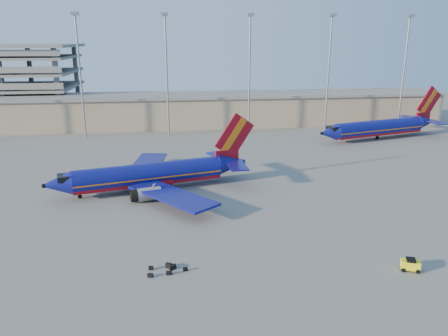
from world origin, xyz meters
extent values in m
plane|color=slate|center=(0.00, 0.00, 0.00)|extent=(220.00, 220.00, 0.00)
cube|color=gray|center=(10.00, 58.00, 4.00)|extent=(120.00, 15.00, 8.00)
cube|color=slate|center=(10.00, 58.00, 8.20)|extent=(122.00, 16.00, 0.60)
cylinder|color=gray|center=(-25.00, 46.00, 14.00)|extent=(0.44, 0.44, 28.00)
cube|color=gray|center=(-25.00, 46.00, 28.30)|extent=(1.60, 1.60, 0.70)
cylinder|color=gray|center=(-5.00, 46.00, 14.00)|extent=(0.44, 0.44, 28.00)
cube|color=gray|center=(-5.00, 46.00, 28.30)|extent=(1.60, 1.60, 0.70)
cylinder|color=gray|center=(15.00, 46.00, 14.00)|extent=(0.44, 0.44, 28.00)
cube|color=gray|center=(15.00, 46.00, 28.30)|extent=(1.60, 1.60, 0.70)
cylinder|color=gray|center=(35.00, 46.00, 14.00)|extent=(0.44, 0.44, 28.00)
cube|color=gray|center=(35.00, 46.00, 28.30)|extent=(1.60, 1.60, 0.70)
cylinder|color=gray|center=(55.00, 46.00, 14.00)|extent=(0.44, 0.44, 28.00)
cube|color=gray|center=(55.00, 46.00, 28.30)|extent=(1.60, 1.60, 0.70)
cylinder|color=navy|center=(-8.32, 5.11, 2.58)|extent=(23.05, 9.16, 3.53)
cube|color=maroon|center=(-8.32, 5.11, 1.67)|extent=(22.89, 8.52, 1.24)
cube|color=orange|center=(-8.32, 5.11, 2.34)|extent=(23.06, 9.20, 0.21)
cone|color=navy|center=(-21.35, 1.73, 2.58)|extent=(4.77, 4.42, 3.53)
cube|color=black|center=(-20.14, 2.05, 3.48)|extent=(2.84, 2.98, 0.76)
cone|color=navy|center=(5.16, 8.60, 2.91)|extent=(5.69, 4.66, 3.53)
cube|color=maroon|center=(4.43, 8.41, 4.20)|extent=(4.01, 1.51, 2.10)
cube|color=maroon|center=(5.72, 8.75, 7.54)|extent=(6.86, 2.05, 7.61)
cube|color=orange|center=(5.53, 8.70, 7.54)|extent=(4.61, 1.56, 5.97)
cube|color=navy|center=(3.98, 11.65, 3.44)|extent=(5.29, 6.74, 0.21)
cube|color=navy|center=(5.61, 5.37, 3.44)|extent=(3.13, 6.23, 0.21)
cube|color=navy|center=(-9.04, 13.60, 1.72)|extent=(7.14, 15.37, 0.33)
cube|color=navy|center=(-4.83, -2.66, 1.72)|extent=(12.94, 14.54, 0.33)
cube|color=maroon|center=(-7.86, 5.23, 1.29)|extent=(6.48, 5.04, 0.95)
cylinder|color=gray|center=(-10.67, 9.62, 1.10)|extent=(3.83, 2.80, 2.00)
cylinder|color=gray|center=(-8.19, 0.02, 1.10)|extent=(3.83, 2.80, 2.00)
cylinder|color=gray|center=(-18.48, 2.48, 0.52)|extent=(0.28, 0.28, 1.05)
cylinder|color=black|center=(-18.48, 2.48, 0.31)|extent=(0.65, 0.38, 0.61)
cylinder|color=black|center=(-7.56, 7.87, 0.40)|extent=(0.91, 0.71, 0.80)
cylinder|color=black|center=(-6.31, 3.07, 0.40)|extent=(0.91, 0.71, 0.80)
cylinder|color=navy|center=(44.05, 35.08, 2.71)|extent=(24.18, 10.27, 3.71)
cube|color=maroon|center=(44.05, 35.08, 1.76)|extent=(23.98, 9.59, 1.31)
cube|color=orange|center=(44.05, 35.08, 2.46)|extent=(24.19, 10.30, 0.22)
cone|color=navy|center=(30.45, 31.14, 2.71)|extent=(5.08, 4.74, 3.71)
cube|color=black|center=(31.71, 31.51, 3.66)|extent=(3.04, 3.18, 0.80)
cone|color=navy|center=(58.13, 39.15, 3.06)|extent=(6.05, 5.02, 3.71)
cube|color=maroon|center=(57.36, 38.93, 4.42)|extent=(4.20, 1.70, 2.21)
cube|color=maroon|center=(58.71, 39.32, 7.93)|extent=(7.17, 2.36, 8.01)
cube|color=orange|center=(58.52, 39.26, 7.93)|extent=(4.83, 1.77, 6.28)
cube|color=navy|center=(56.80, 42.32, 3.61)|extent=(5.69, 7.09, 0.22)
cube|color=navy|center=(58.69, 35.76, 3.61)|extent=(3.47, 6.63, 0.22)
cylinder|color=black|center=(44.05, 35.08, 0.45)|extent=(0.87, 0.87, 0.90)
cube|color=#FAF316|center=(19.14, -23.58, 0.65)|extent=(2.08, 1.62, 0.87)
cube|color=black|center=(19.14, -23.58, 1.18)|extent=(1.15, 1.20, 0.30)
cylinder|color=black|center=(18.65, -22.89, 0.23)|extent=(0.48, 0.30, 0.45)
cylinder|color=black|center=(18.32, -23.79, 0.23)|extent=(0.48, 0.30, 0.45)
cylinder|color=black|center=(19.96, -23.38, 0.23)|extent=(0.48, 0.30, 0.45)
cylinder|color=black|center=(19.62, -24.27, 0.23)|extent=(0.48, 0.30, 0.45)
cube|color=black|center=(-7.30, -21.52, 0.18)|extent=(0.61, 0.48, 0.36)
cube|color=black|center=(-5.43, -21.28, 0.18)|extent=(0.63, 0.32, 0.35)
cube|color=black|center=(-3.78, -20.74, 0.18)|extent=(0.53, 0.39, 0.37)
cube|color=black|center=(-7.28, -20.07, 0.19)|extent=(0.50, 0.35, 0.37)
cube|color=black|center=(-5.00, -20.00, 0.20)|extent=(0.65, 0.43, 0.40)
cube|color=black|center=(-5.10, -20.32, 0.23)|extent=(0.71, 0.55, 0.47)
cube|color=black|center=(-5.45, -19.88, 0.24)|extent=(0.75, 0.66, 0.49)
camera|label=1|loc=(-4.88, -60.84, 22.87)|focal=35.00mm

